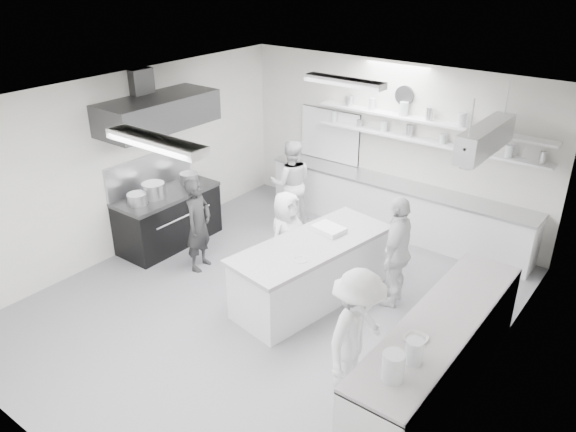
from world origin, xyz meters
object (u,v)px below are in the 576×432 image
Objects in this scene: back_counter at (394,208)px; prep_island at (312,272)px; cook_back at (291,183)px; right_counter at (438,356)px; cook_stove at (198,225)px; stove at (169,219)px.

back_counter is 2.06× the size of prep_island.
prep_island is at bearing 94.38° from cook_back.
back_counter is at bearing 101.46° from prep_island.
right_counter reaches higher than prep_island.
right_counter is at bearing -108.14° from cook_stove.
cook_back is (1.24, 1.89, 0.37)m from stove.
cook_stove is (-4.20, 0.33, 0.30)m from right_counter.
stove is at bearing 173.48° from right_counter.
cook_stove is (-1.96, -0.34, 0.32)m from prep_island.
prep_island is at bearing -87.83° from back_counter.
right_counter is 2.34m from prep_island.
stove is 0.55× the size of right_counter.
prep_island is 1.58× the size of cook_stove.
cook_back reaches higher than stove.
back_counter reaches higher than prep_island.
stove is at bearing -136.01° from back_counter.
prep_island is (-2.25, 0.66, -0.02)m from right_counter.
stove is at bearing 17.15° from cook_back.
right_counter is (2.35, -3.40, 0.01)m from back_counter.
stove is 1.10× the size of cook_back.
prep_island is 2.01m from cook_stove.
right_counter reaches higher than stove.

